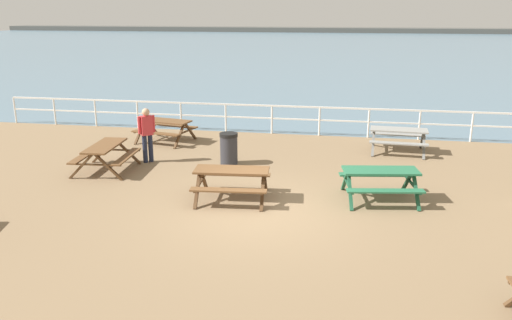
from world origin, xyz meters
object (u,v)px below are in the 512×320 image
(picnic_table_seaward, at_px, (165,125))
(picnic_table_corner, at_px, (399,135))
(picnic_table_near_left, at_px, (105,151))
(picnic_table_mid_centre, at_px, (380,177))
(litter_bin, at_px, (229,148))
(visitor, at_px, (147,132))
(picnic_table_near_right, at_px, (232,177))

(picnic_table_seaward, relative_size, picnic_table_corner, 1.10)
(picnic_table_near_left, distance_m, picnic_table_mid_centre, 7.70)
(picnic_table_near_left, relative_size, litter_bin, 2.00)
(picnic_table_seaward, distance_m, visitor, 2.53)
(picnic_table_seaward, bearing_deg, picnic_table_near_right, -43.71)
(picnic_table_near_left, distance_m, visitor, 1.42)
(picnic_table_near_right, distance_m, visitor, 4.23)
(picnic_table_seaward, bearing_deg, litter_bin, -26.95)
(picnic_table_near_left, height_order, picnic_table_seaward, same)
(picnic_table_mid_centre, bearing_deg, picnic_table_near_left, 163.08)
(litter_bin, bearing_deg, picnic_table_mid_centre, -28.37)
(picnic_table_seaward, distance_m, litter_bin, 3.60)
(picnic_table_near_right, xyz_separation_m, picnic_table_mid_centre, (3.55, 0.60, 0.00))
(litter_bin, bearing_deg, picnic_table_corner, 24.07)
(visitor, bearing_deg, picnic_table_corner, 68.12)
(litter_bin, bearing_deg, visitor, -174.43)
(picnic_table_near_left, distance_m, picnic_table_seaward, 3.60)
(picnic_table_near_left, height_order, picnic_table_near_right, same)
(picnic_table_seaward, height_order, litter_bin, litter_bin)
(picnic_table_mid_centre, relative_size, litter_bin, 2.13)
(picnic_table_near_right, distance_m, litter_bin, 3.03)
(picnic_table_near_left, distance_m, picnic_table_near_right, 4.39)
(picnic_table_near_left, xyz_separation_m, picnic_table_corner, (8.43, 3.61, 0.00))
(picnic_table_near_left, relative_size, picnic_table_mid_centre, 0.94)
(picnic_table_near_left, relative_size, picnic_table_seaward, 0.92)
(picnic_table_near_left, bearing_deg, picnic_table_seaward, -12.23)
(picnic_table_mid_centre, distance_m, picnic_table_seaward, 8.47)
(picnic_table_near_left, xyz_separation_m, picnic_table_seaward, (0.51, 3.57, 0.00))
(picnic_table_mid_centre, distance_m, picnic_table_corner, 4.68)
(picnic_table_near_left, xyz_separation_m, visitor, (0.85, 1.08, 0.36))
(picnic_table_corner, distance_m, visitor, 8.00)
(picnic_table_near_right, bearing_deg, picnic_table_corner, 45.10)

